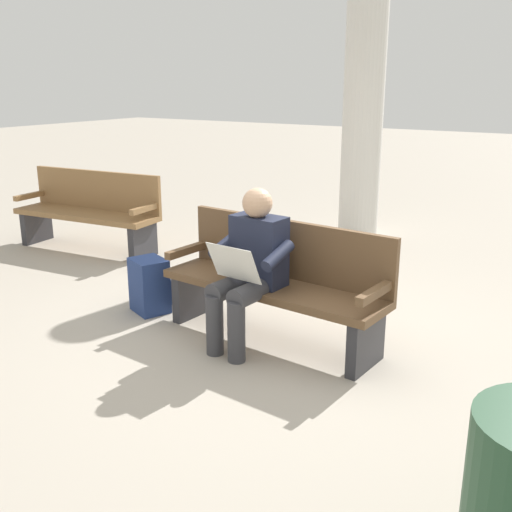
{
  "coord_description": "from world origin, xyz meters",
  "views": [
    {
      "loc": [
        -2.18,
        3.66,
        1.93
      ],
      "look_at": [
        0.04,
        0.15,
        0.7
      ],
      "focal_mm": 42.14,
      "sensor_mm": 36.0,
      "label": 1
    }
  ],
  "objects": [
    {
      "name": "ground_plane",
      "position": [
        0.0,
        0.0,
        0.0
      ],
      "size": [
        40.0,
        40.0,
        0.0
      ],
      "primitive_type": "plane",
      "color": "#A89E8E"
    },
    {
      "name": "bench_near",
      "position": [
        -0.01,
        -0.07,
        0.46
      ],
      "size": [
        1.83,
        0.62,
        0.9
      ],
      "rotation": [
        0.0,
        0.0,
        -0.08
      ],
      "color": "brown",
      "rests_on": "ground"
    },
    {
      "name": "person_seated",
      "position": [
        0.09,
        0.16,
        0.63
      ],
      "size": [
        0.59,
        0.6,
        1.18
      ],
      "rotation": [
        0.0,
        0.0,
        -0.08
      ],
      "color": "#1E2338",
      "rests_on": "ground"
    },
    {
      "name": "backpack",
      "position": [
        1.18,
        0.05,
        0.23
      ],
      "size": [
        0.38,
        0.37,
        0.47
      ],
      "rotation": [
        0.0,
        0.0,
        2.75
      ],
      "color": "navy",
      "rests_on": "ground"
    },
    {
      "name": "bench_far",
      "position": [
        3.12,
        -1.1,
        0.46
      ],
      "size": [
        1.84,
        0.66,
        0.9
      ],
      "rotation": [
        0.0,
        0.0,
        0.1
      ],
      "color": "olive",
      "rests_on": "ground"
    },
    {
      "name": "support_pillar",
      "position": [
        0.73,
        -3.38,
        1.71
      ],
      "size": [
        0.49,
        0.49,
        3.43
      ],
      "primitive_type": "cylinder",
      "color": "silver",
      "rests_on": "ground"
    }
  ]
}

